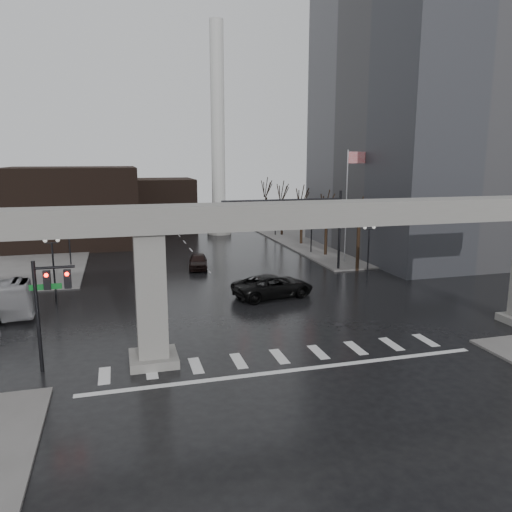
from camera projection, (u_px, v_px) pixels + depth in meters
The scene contains 23 objects.
ground at pixel (274, 350), 29.47m from camera, with size 160.00×160.00×0.00m, color black.
sidewalk_ne at pixel (372, 238), 70.32m from camera, with size 28.00×36.00×0.15m, color slate.
elevated_guideway at pixel (296, 234), 28.47m from camera, with size 48.00×2.60×8.70m.
office_tower at pixel (439, 71), 57.35m from camera, with size 22.00×26.00×42.00m, color slate.
building_far_left at pixel (73, 206), 64.51m from camera, with size 16.00×14.00×10.00m, color black.
building_far_mid at pixel (161, 205), 77.31m from camera, with size 10.00×10.00×8.00m, color black.
smokestack at pixel (218, 142), 71.94m from camera, with size 3.60×3.60×30.00m.
signal_mast_arm at pixel (304, 214), 48.48m from camera, with size 12.12×0.43×8.00m.
signal_left_pole at pixel (47, 297), 25.93m from camera, with size 2.30×0.30×6.00m.
flagpole_assembly at pixel (349, 193), 52.83m from camera, with size 2.06×0.12×12.00m.
lamp_right_0 at pixel (369, 243), 45.58m from camera, with size 1.22×0.32×5.11m.
lamp_right_1 at pixel (312, 224), 58.81m from camera, with size 1.22×0.32×5.11m.
lamp_right_2 at pixel (275, 212), 72.05m from camera, with size 1.22×0.32×5.11m.
lamp_left_0 at pixel (53, 259), 38.48m from camera, with size 1.22×0.32×5.11m.
lamp_left_1 at pixel (69, 233), 51.71m from camera, with size 1.22×0.32×5.11m.
lamp_left_2 at pixel (78, 218), 64.94m from camera, with size 1.22×0.32×5.11m.
tree_right_0 at pixel (358, 243), 49.78m from camera, with size 1.09×1.58×7.50m.
tree_right_1 at pixel (326, 231), 57.33m from camera, with size 1.09×1.61×7.67m.
tree_right_2 at pixel (302, 222), 64.88m from camera, with size 1.10×1.63×7.85m.
tree_right_3 at pixel (282, 215), 72.43m from camera, with size 1.11×1.66×8.02m.
tree_right_4 at pixel (266, 209), 79.98m from camera, with size 1.12×1.69×8.19m.
pickup_truck at pixel (273, 286), 40.55m from camera, with size 3.08×6.68×1.86m, color black.
far_car at pixel (198, 261), 50.97m from camera, with size 1.83×4.55×1.55m, color black.
Camera 1 is at (-8.50, -26.53, 11.17)m, focal length 35.00 mm.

